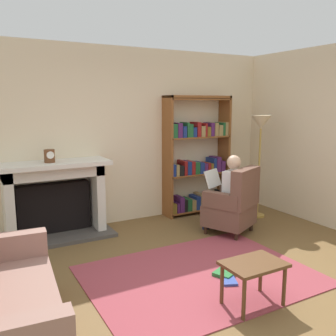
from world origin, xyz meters
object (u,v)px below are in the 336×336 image
Objects in this scene: armchair_reading at (234,205)px; sofa_floral at (3,308)px; mantel_clock at (49,156)px; bookshelf at (197,159)px; seated_reader at (227,190)px; floor_lamp at (261,131)px; fireplace at (55,197)px; side_table at (254,269)px.

armchair_reading is 3.35m from sofa_floral.
sofa_floral is at bearing -110.96° from mantel_clock.
bookshelf reaches higher than seated_reader.
floor_lamp reaches higher than mantel_clock.
floor_lamp reaches higher than armchair_reading.
bookshelf is (2.39, 0.03, 0.36)m from fireplace.
armchair_reading is 0.85× the size of seated_reader.
bookshelf is at bearing 137.72° from floor_lamp.
floor_lamp is at bearing -178.33° from armchair_reading.
sofa_floral is at bearing -3.62° from seated_reader.
sofa_floral is (-0.82, -2.15, -0.85)m from mantel_clock.
mantel_clock is at bearing -47.09° from seated_reader.
seated_reader is at bearing -62.96° from sofa_floral.
sofa_floral is at bearing -111.35° from fireplace.
floor_lamp is (4.02, 1.60, 1.09)m from sofa_floral.
floor_lamp is (0.87, 0.45, 0.99)m from armchair_reading.
sofa_floral is at bearing 166.98° from side_table.
side_table is at bearing -98.00° from sofa_floral.
sofa_floral is (-3.15, -1.15, -0.10)m from armchair_reading.
fireplace is 0.86× the size of sofa_floral.
side_table is at bearing -133.20° from floor_lamp.
bookshelf is at bearing 0.81° from fireplace.
seated_reader is (2.28, -0.89, -0.54)m from mantel_clock.
bookshelf is 3.54× the size of side_table.
fireplace is 1.56× the size of armchair_reading.
mantel_clock is at bearing -48.90° from armchair_reading.
fireplace reaches higher than side_table.
side_table is at bearing -113.38° from bookshelf.
bookshelf is 3.06m from side_table.
fireplace is 2.43m from seated_reader.
fireplace is at bearing -16.33° from sofa_floral.
armchair_reading is 0.55× the size of sofa_floral.
seated_reader is at bearing 59.33° from side_table.
bookshelf is (2.44, 0.14, -0.23)m from mantel_clock.
floor_lamp is (1.95, 2.08, 1.05)m from side_table.
mantel_clock reaches higher than seated_reader.
mantel_clock reaches higher than sofa_floral.
floor_lamp is (0.75, -0.69, 0.48)m from bookshelf.
side_table is at bearing -64.57° from mantel_clock.
side_table is at bearing -66.40° from fireplace.
bookshelf is at bearing 3.18° from mantel_clock.
mantel_clock reaches higher than fireplace.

